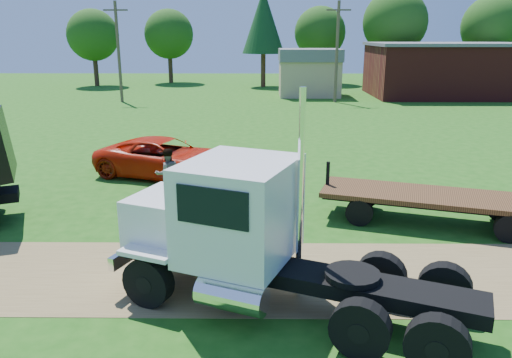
{
  "coord_description": "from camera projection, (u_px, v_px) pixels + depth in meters",
  "views": [
    {
      "loc": [
        -0.92,
        -11.98,
        6.16
      ],
      "look_at": [
        -1.08,
        3.66,
        1.6
      ],
      "focal_mm": 35.0,
      "sensor_mm": 36.0,
      "label": 1
    }
  ],
  "objects": [
    {
      "name": "ground",
      "position": [
        295.0,
        276.0,
        13.21
      ],
      "size": [
        140.0,
        140.0,
        0.0
      ],
      "primitive_type": "plane",
      "color": "#1B5111",
      "rests_on": "ground"
    },
    {
      "name": "dirt_track",
      "position": [
        295.0,
        275.0,
        13.21
      ],
      "size": [
        120.0,
        4.2,
        0.01
      ],
      "primitive_type": "cube",
      "color": "brown",
      "rests_on": "ground"
    },
    {
      "name": "white_semi_tractor",
      "position": [
        243.0,
        232.0,
        11.6
      ],
      "size": [
        8.45,
        5.51,
        5.06
      ],
      "rotation": [
        0.0,
        0.0,
        -0.39
      ],
      "color": "black",
      "rests_on": "ground"
    },
    {
      "name": "orange_pickup",
      "position": [
        165.0,
        158.0,
        22.16
      ],
      "size": [
        6.78,
        4.73,
        1.72
      ],
      "primitive_type": "imported",
      "rotation": [
        0.0,
        0.0,
        1.23
      ],
      "color": "red",
      "rests_on": "ground"
    },
    {
      "name": "flatbed_trailer",
      "position": [
        432.0,
        201.0,
        16.66
      ],
      "size": [
        7.57,
        4.27,
        1.86
      ],
      "rotation": [
        0.0,
        0.0,
        -0.31
      ],
      "color": "#352011",
      "rests_on": "ground"
    },
    {
      "name": "spectator_b",
      "position": [
        167.0,
        174.0,
        19.17
      ],
      "size": [
        1.19,
        1.08,
        1.98
      ],
      "primitive_type": "imported",
      "rotation": [
        0.0,
        0.0,
        3.57
      ],
      "color": "#999999",
      "rests_on": "ground"
    },
    {
      "name": "brick_building",
      "position": [
        447.0,
        70.0,
        50.69
      ],
      "size": [
        15.4,
        10.4,
        5.3
      ],
      "color": "maroon",
      "rests_on": "ground"
    },
    {
      "name": "tan_shed",
      "position": [
        309.0,
        72.0,
        50.89
      ],
      "size": [
        6.2,
        5.4,
        4.7
      ],
      "color": "tan",
      "rests_on": "ground"
    },
    {
      "name": "utility_poles",
      "position": [
        337.0,
        50.0,
        45.43
      ],
      "size": [
        42.2,
        0.28,
        9.0
      ],
      "color": "brown",
      "rests_on": "ground"
    },
    {
      "name": "tree_row",
      "position": [
        315.0,
        28.0,
        59.99
      ],
      "size": [
        53.71,
        12.01,
        11.28
      ],
      "color": "#392217",
      "rests_on": "ground"
    }
  ]
}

